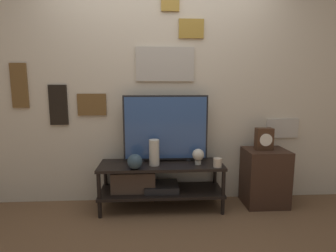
{
  "coord_description": "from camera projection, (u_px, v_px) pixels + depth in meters",
  "views": [
    {
      "loc": [
        -0.08,
        -2.45,
        1.33
      ],
      "look_at": [
        0.07,
        0.25,
        0.91
      ],
      "focal_mm": 28.0,
      "sensor_mm": 36.0,
      "label": 1
    }
  ],
  "objects": [
    {
      "name": "vase_round_glass",
      "position": [
        135.0,
        162.0,
        2.61
      ],
      "size": [
        0.15,
        0.15,
        0.15
      ],
      "color": "#2D4251",
      "rests_on": "media_console"
    },
    {
      "name": "ground_plane",
      "position": [
        162.0,
        219.0,
        2.62
      ],
      "size": [
        12.0,
        12.0,
        0.0
      ],
      "primitive_type": "plane",
      "color": "brown"
    },
    {
      "name": "mantel_clock",
      "position": [
        264.0,
        139.0,
        2.85
      ],
      "size": [
        0.18,
        0.11,
        0.24
      ],
      "color": "#422819",
      "rests_on": "side_table"
    },
    {
      "name": "wall_back",
      "position": [
        160.0,
        83.0,
        2.93
      ],
      "size": [
        6.4,
        0.08,
        2.7
      ],
      "color": "beige",
      "rests_on": "ground_plane"
    },
    {
      "name": "decorative_bust",
      "position": [
        198.0,
        155.0,
        2.76
      ],
      "size": [
        0.12,
        0.12,
        0.17
      ],
      "color": "beige",
      "rests_on": "media_console"
    },
    {
      "name": "side_table",
      "position": [
        265.0,
        177.0,
        2.92
      ],
      "size": [
        0.46,
        0.37,
        0.63
      ],
      "color": "#382319",
      "rests_on": "ground_plane"
    },
    {
      "name": "vase_tall_ceramic",
      "position": [
        154.0,
        152.0,
        2.73
      ],
      "size": [
        0.11,
        0.11,
        0.27
      ],
      "color": "beige",
      "rests_on": "media_console"
    },
    {
      "name": "television",
      "position": [
        166.0,
        128.0,
        2.83
      ],
      "size": [
        0.91,
        0.05,
        0.72
      ],
      "color": "black",
      "rests_on": "media_console"
    },
    {
      "name": "candle_jar",
      "position": [
        218.0,
        163.0,
        2.68
      ],
      "size": [
        0.09,
        0.09,
        0.09
      ],
      "color": "#C1B29E",
      "rests_on": "media_console"
    },
    {
      "name": "media_console",
      "position": [
        152.0,
        180.0,
        2.82
      ],
      "size": [
        1.32,
        0.43,
        0.5
      ],
      "color": "black",
      "rests_on": "ground_plane"
    }
  ]
}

